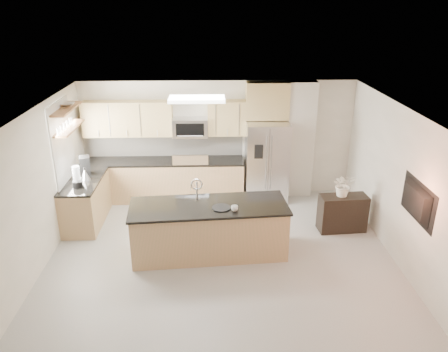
{
  "coord_description": "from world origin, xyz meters",
  "views": [
    {
      "loc": [
        -0.16,
        -6.12,
        4.22
      ],
      "look_at": [
        0.08,
        1.3,
        1.19
      ],
      "focal_mm": 35.0,
      "sensor_mm": 36.0,
      "label": 1
    }
  ],
  "objects_px": {
    "microwave": "(190,127)",
    "bowl": "(67,104)",
    "island": "(209,229)",
    "platter": "(221,208)",
    "coffee_maker": "(85,166)",
    "kettle": "(85,175)",
    "credenza": "(342,213)",
    "television": "(413,201)",
    "flower_vase": "(344,180)",
    "cup": "(235,208)",
    "blender": "(77,178)",
    "range": "(192,179)",
    "refrigerator": "(266,161)"
  },
  "relations": [
    {
      "from": "platter",
      "to": "coffee_maker",
      "type": "distance_m",
      "value": 3.17
    },
    {
      "from": "blender",
      "to": "television",
      "type": "height_order",
      "value": "television"
    },
    {
      "from": "microwave",
      "to": "bowl",
      "type": "relative_size",
      "value": 2.17
    },
    {
      "from": "range",
      "to": "microwave",
      "type": "xyz_separation_m",
      "value": [
        0.0,
        0.12,
        1.16
      ]
    },
    {
      "from": "cup",
      "to": "platter",
      "type": "xyz_separation_m",
      "value": [
        -0.22,
        0.11,
        -0.04
      ]
    },
    {
      "from": "credenza",
      "to": "television",
      "type": "relative_size",
      "value": 0.84
    },
    {
      "from": "refrigerator",
      "to": "flower_vase",
      "type": "bearing_deg",
      "value": -49.4
    },
    {
      "from": "microwave",
      "to": "credenza",
      "type": "bearing_deg",
      "value": -29.45
    },
    {
      "from": "platter",
      "to": "coffee_maker",
      "type": "xyz_separation_m",
      "value": [
        -2.7,
        1.66,
        0.15
      ]
    },
    {
      "from": "microwave",
      "to": "cup",
      "type": "height_order",
      "value": "microwave"
    },
    {
      "from": "refrigerator",
      "to": "flower_vase",
      "type": "height_order",
      "value": "refrigerator"
    },
    {
      "from": "cup",
      "to": "television",
      "type": "height_order",
      "value": "television"
    },
    {
      "from": "microwave",
      "to": "platter",
      "type": "distance_m",
      "value": 2.71
    },
    {
      "from": "island",
      "to": "cup",
      "type": "height_order",
      "value": "island"
    },
    {
      "from": "platter",
      "to": "bowl",
      "type": "height_order",
      "value": "bowl"
    },
    {
      "from": "kettle",
      "to": "bowl",
      "type": "xyz_separation_m",
      "value": [
        -0.23,
        0.21,
        1.35
      ]
    },
    {
      "from": "platter",
      "to": "blender",
      "type": "height_order",
      "value": "blender"
    },
    {
      "from": "blender",
      "to": "flower_vase",
      "type": "relative_size",
      "value": 0.63
    },
    {
      "from": "blender",
      "to": "kettle",
      "type": "xyz_separation_m",
      "value": [
        0.05,
        0.35,
        -0.07
      ]
    },
    {
      "from": "kettle",
      "to": "flower_vase",
      "type": "relative_size",
      "value": 0.37
    },
    {
      "from": "credenza",
      "to": "range",
      "type": "bearing_deg",
      "value": 147.81
    },
    {
      "from": "microwave",
      "to": "bowl",
      "type": "distance_m",
      "value": 2.57
    },
    {
      "from": "credenza",
      "to": "television",
      "type": "xyz_separation_m",
      "value": [
        0.53,
        -1.56,
        0.99
      ]
    },
    {
      "from": "platter",
      "to": "bowl",
      "type": "xyz_separation_m",
      "value": [
        -2.85,
        1.57,
        1.43
      ]
    },
    {
      "from": "platter",
      "to": "television",
      "type": "height_order",
      "value": "television"
    },
    {
      "from": "island",
      "to": "bowl",
      "type": "bearing_deg",
      "value": 146.84
    },
    {
      "from": "bowl",
      "to": "credenza",
      "type": "bearing_deg",
      "value": -7.62
    },
    {
      "from": "microwave",
      "to": "blender",
      "type": "distance_m",
      "value": 2.64
    },
    {
      "from": "television",
      "to": "island",
      "type": "bearing_deg",
      "value": 75.38
    },
    {
      "from": "island",
      "to": "microwave",
      "type": "bearing_deg",
      "value": 94.75
    },
    {
      "from": "television",
      "to": "microwave",
      "type": "bearing_deg",
      "value": 47.25
    },
    {
      "from": "television",
      "to": "range",
      "type": "bearing_deg",
      "value": 48.36
    },
    {
      "from": "blender",
      "to": "coffee_maker",
      "type": "bearing_deg",
      "value": 91.76
    },
    {
      "from": "credenza",
      "to": "kettle",
      "type": "height_order",
      "value": "kettle"
    },
    {
      "from": "refrigerator",
      "to": "blender",
      "type": "distance_m",
      "value": 3.99
    },
    {
      "from": "flower_vase",
      "to": "bowl",
      "type": "bearing_deg",
      "value": 172.47
    },
    {
      "from": "platter",
      "to": "bowl",
      "type": "distance_m",
      "value": 3.56
    },
    {
      "from": "range",
      "to": "flower_vase",
      "type": "height_order",
      "value": "flower_vase"
    },
    {
      "from": "range",
      "to": "refrigerator",
      "type": "xyz_separation_m",
      "value": [
        1.66,
        -0.05,
        0.42
      ]
    },
    {
      "from": "microwave",
      "to": "bowl",
      "type": "height_order",
      "value": "bowl"
    },
    {
      "from": "cup",
      "to": "blender",
      "type": "height_order",
      "value": "blender"
    },
    {
      "from": "blender",
      "to": "bowl",
      "type": "height_order",
      "value": "bowl"
    },
    {
      "from": "platter",
      "to": "kettle",
      "type": "distance_m",
      "value": 2.96
    },
    {
      "from": "range",
      "to": "refrigerator",
      "type": "distance_m",
      "value": 1.71
    },
    {
      "from": "cup",
      "to": "coffee_maker",
      "type": "relative_size",
      "value": 0.32
    },
    {
      "from": "range",
      "to": "blender",
      "type": "bearing_deg",
      "value": -145.6
    },
    {
      "from": "flower_vase",
      "to": "kettle",
      "type": "bearing_deg",
      "value": 174.52
    },
    {
      "from": "range",
      "to": "bowl",
      "type": "bearing_deg",
      "value": -159.14
    },
    {
      "from": "island",
      "to": "blender",
      "type": "distance_m",
      "value": 2.7
    },
    {
      "from": "island",
      "to": "platter",
      "type": "bearing_deg",
      "value": -34.77
    }
  ]
}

